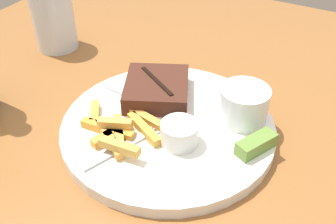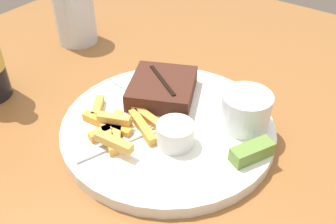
{
  "view_description": "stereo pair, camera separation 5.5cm",
  "coord_description": "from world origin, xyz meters",
  "px_view_note": "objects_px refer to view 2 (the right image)",
  "views": [
    {
      "loc": [
        -0.38,
        -0.21,
        1.16
      ],
      "look_at": [
        0.0,
        0.0,
        0.82
      ],
      "focal_mm": 42.0,
      "sensor_mm": 36.0,
      "label": 1
    },
    {
      "loc": [
        -0.35,
        -0.25,
        1.16
      ],
      "look_at": [
        0.0,
        0.0,
        0.82
      ],
      "focal_mm": 42.0,
      "sensor_mm": 36.0,
      "label": 2
    }
  ],
  "objects_px": {
    "dipping_sauce_cup": "(175,133)",
    "knife_utensil": "(158,105)",
    "steak_portion": "(162,88)",
    "coleslaw_cup": "(246,108)",
    "drinking_glass": "(75,14)",
    "dinner_plate": "(168,128)",
    "fork_utensil": "(118,143)",
    "pickle_spear": "(252,152)"
  },
  "relations": [
    {
      "from": "dipping_sauce_cup",
      "to": "knife_utensil",
      "type": "height_order",
      "value": "dipping_sauce_cup"
    },
    {
      "from": "steak_portion",
      "to": "coleslaw_cup",
      "type": "distance_m",
      "value": 0.14
    },
    {
      "from": "steak_portion",
      "to": "drinking_glass",
      "type": "height_order",
      "value": "drinking_glass"
    },
    {
      "from": "drinking_glass",
      "to": "dinner_plate",
      "type": "bearing_deg",
      "value": -111.56
    },
    {
      "from": "dipping_sauce_cup",
      "to": "steak_portion",
      "type": "bearing_deg",
      "value": 45.49
    },
    {
      "from": "coleslaw_cup",
      "to": "dipping_sauce_cup",
      "type": "xyz_separation_m",
      "value": [
        -0.09,
        0.06,
        -0.01
      ]
    },
    {
      "from": "dinner_plate",
      "to": "fork_utensil",
      "type": "relative_size",
      "value": 2.36
    },
    {
      "from": "steak_portion",
      "to": "coleslaw_cup",
      "type": "relative_size",
      "value": 1.91
    },
    {
      "from": "dinner_plate",
      "to": "drinking_glass",
      "type": "height_order",
      "value": "drinking_glass"
    },
    {
      "from": "knife_utensil",
      "to": "fork_utensil",
      "type": "bearing_deg",
      "value": 102.3
    },
    {
      "from": "dipping_sauce_cup",
      "to": "knife_utensil",
      "type": "relative_size",
      "value": 0.31
    },
    {
      "from": "dipping_sauce_cup",
      "to": "knife_utensil",
      "type": "distance_m",
      "value": 0.09
    },
    {
      "from": "coleslaw_cup",
      "to": "fork_utensil",
      "type": "distance_m",
      "value": 0.18
    },
    {
      "from": "dinner_plate",
      "to": "pickle_spear",
      "type": "height_order",
      "value": "pickle_spear"
    },
    {
      "from": "dinner_plate",
      "to": "knife_utensil",
      "type": "bearing_deg",
      "value": 56.32
    },
    {
      "from": "pickle_spear",
      "to": "coleslaw_cup",
      "type": "bearing_deg",
      "value": 35.55
    },
    {
      "from": "dinner_plate",
      "to": "steak_portion",
      "type": "bearing_deg",
      "value": 43.37
    },
    {
      "from": "dipping_sauce_cup",
      "to": "drinking_glass",
      "type": "bearing_deg",
      "value": 66.21
    },
    {
      "from": "coleslaw_cup",
      "to": "pickle_spear",
      "type": "relative_size",
      "value": 1.14
    },
    {
      "from": "fork_utensil",
      "to": "steak_portion",
      "type": "bearing_deg",
      "value": 28.92
    },
    {
      "from": "dipping_sauce_cup",
      "to": "dinner_plate",
      "type": "bearing_deg",
      "value": 48.77
    },
    {
      "from": "fork_utensil",
      "to": "dinner_plate",
      "type": "bearing_deg",
      "value": 0.0
    },
    {
      "from": "pickle_spear",
      "to": "steak_portion",
      "type": "bearing_deg",
      "value": 76.2
    },
    {
      "from": "fork_utensil",
      "to": "coleslaw_cup",
      "type": "bearing_deg",
      "value": -19.95
    },
    {
      "from": "knife_utensil",
      "to": "drinking_glass",
      "type": "distance_m",
      "value": 0.3
    },
    {
      "from": "steak_portion",
      "to": "knife_utensil",
      "type": "xyz_separation_m",
      "value": [
        -0.03,
        -0.01,
        -0.01
      ]
    },
    {
      "from": "dinner_plate",
      "to": "coleslaw_cup",
      "type": "relative_size",
      "value": 4.34
    },
    {
      "from": "dipping_sauce_cup",
      "to": "pickle_spear",
      "type": "height_order",
      "value": "dipping_sauce_cup"
    },
    {
      "from": "coleslaw_cup",
      "to": "dipping_sauce_cup",
      "type": "height_order",
      "value": "coleslaw_cup"
    },
    {
      "from": "coleslaw_cup",
      "to": "drinking_glass",
      "type": "relative_size",
      "value": 0.63
    },
    {
      "from": "pickle_spear",
      "to": "knife_utensil",
      "type": "relative_size",
      "value": 0.37
    },
    {
      "from": "knife_utensil",
      "to": "drinking_glass",
      "type": "bearing_deg",
      "value": -10.83
    },
    {
      "from": "coleslaw_cup",
      "to": "fork_utensil",
      "type": "relative_size",
      "value": 0.54
    },
    {
      "from": "coleslaw_cup",
      "to": "drinking_glass",
      "type": "distance_m",
      "value": 0.41
    },
    {
      "from": "steak_portion",
      "to": "pickle_spear",
      "type": "relative_size",
      "value": 2.18
    },
    {
      "from": "knife_utensil",
      "to": "dipping_sauce_cup",
      "type": "bearing_deg",
      "value": 151.5
    },
    {
      "from": "dinner_plate",
      "to": "dipping_sauce_cup",
      "type": "xyz_separation_m",
      "value": [
        -0.03,
        -0.03,
        0.03
      ]
    },
    {
      "from": "dinner_plate",
      "to": "dipping_sauce_cup",
      "type": "height_order",
      "value": "dipping_sauce_cup"
    },
    {
      "from": "coleslaw_cup",
      "to": "knife_utensil",
      "type": "xyz_separation_m",
      "value": [
        -0.04,
        0.12,
        -0.03
      ]
    },
    {
      "from": "dinner_plate",
      "to": "steak_portion",
      "type": "distance_m",
      "value": 0.07
    },
    {
      "from": "dinner_plate",
      "to": "steak_portion",
      "type": "relative_size",
      "value": 2.27
    },
    {
      "from": "fork_utensil",
      "to": "knife_utensil",
      "type": "distance_m",
      "value": 0.1
    }
  ]
}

